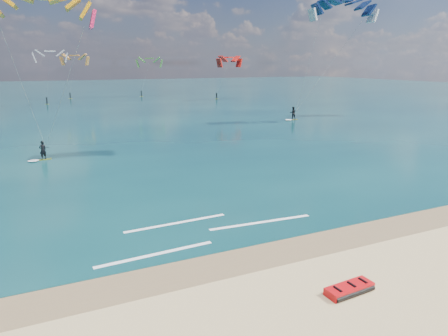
{
  "coord_description": "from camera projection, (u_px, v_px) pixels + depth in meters",
  "views": [
    {
      "loc": [
        -6.33,
        -11.29,
        8.44
      ],
      "look_at": [
        2.41,
        8.0,
        2.85
      ],
      "focal_mm": 32.0,
      "sensor_mm": 36.0,
      "label": 1
    }
  ],
  "objects": [
    {
      "name": "shoreline_foam",
      "position": [
        201.0,
        232.0,
        20.5
      ],
      "size": [
        11.91,
        3.59,
        0.01
      ],
      "color": "white",
      "rests_on": "ground"
    },
    {
      "name": "ground",
      "position": [
        101.0,
        133.0,
        49.85
      ],
      "size": [
        320.0,
        320.0,
        0.0
      ],
      "primitive_type": "plane",
      "color": "tan",
      "rests_on": "ground"
    },
    {
      "name": "packed_kite_left",
      "position": [
        349.0,
        292.0,
        15.14
      ],
      "size": [
        2.21,
        1.11,
        0.35
      ],
      "primitive_type": null,
      "rotation": [
        0.0,
        0.0,
        0.06
      ],
      "color": "red",
      "rests_on": "ground"
    },
    {
      "name": "wet_sand_strip",
      "position": [
        221.0,
        264.0,
        17.26
      ],
      "size": [
        320.0,
        2.4,
        0.01
      ],
      "primitive_type": "cube",
      "color": "brown",
      "rests_on": "ground"
    },
    {
      "name": "kitesurfer_far",
      "position": [
        319.0,
        55.0,
        56.76
      ],
      "size": [
        11.91,
        8.1,
        18.41
      ],
      "rotation": [
        0.0,
        0.0,
        -0.07
      ],
      "color": "gold",
      "rests_on": "sea"
    },
    {
      "name": "sea",
      "position": [
        67.0,
        96.0,
        106.2
      ],
      "size": [
        320.0,
        200.0,
        0.04
      ],
      "primitive_type": "cube",
      "color": "#092C35",
      "rests_on": "ground"
    },
    {
      "name": "distant_kites",
      "position": [
        12.0,
        76.0,
        82.73
      ],
      "size": [
        77.5,
        42.7,
        14.89
      ],
      "color": "#99979F",
      "rests_on": "ground"
    },
    {
      "name": "kitesurfer_main",
      "position": [
        41.0,
        73.0,
        31.53
      ],
      "size": [
        7.51,
        6.73,
        14.52
      ],
      "rotation": [
        0.0,
        0.0,
        0.08
      ],
      "color": "#9CCB17",
      "rests_on": "sea"
    }
  ]
}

